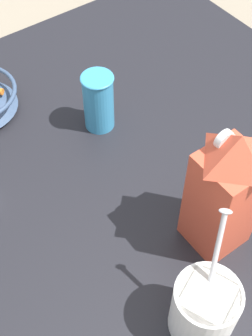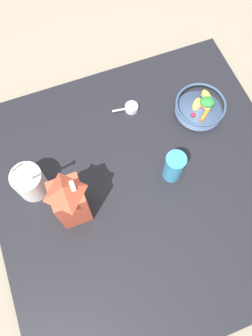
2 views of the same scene
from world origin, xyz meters
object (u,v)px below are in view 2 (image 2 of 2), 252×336
(fruit_bowl, at_px, (200,106))
(milk_carton, at_px, (70,202))
(yogurt_tub, at_px, (30,182))
(drinking_cup, at_px, (174,166))

(fruit_bowl, xyz_separation_m, milk_carton, (-0.22, 0.57, 0.10))
(milk_carton, height_order, yogurt_tub, milk_carton)
(fruit_bowl, distance_m, drinking_cup, 0.29)
(milk_carton, height_order, drinking_cup, milk_carton)
(drinking_cup, bearing_deg, yogurt_tub, 75.66)
(fruit_bowl, bearing_deg, drinking_cup, 134.68)
(fruit_bowl, relative_size, drinking_cup, 1.40)
(fruit_bowl, distance_m, yogurt_tub, 0.68)
(yogurt_tub, xyz_separation_m, drinking_cup, (-0.12, -0.47, 0.00))
(fruit_bowl, xyz_separation_m, drinking_cup, (-0.20, 0.20, 0.04))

